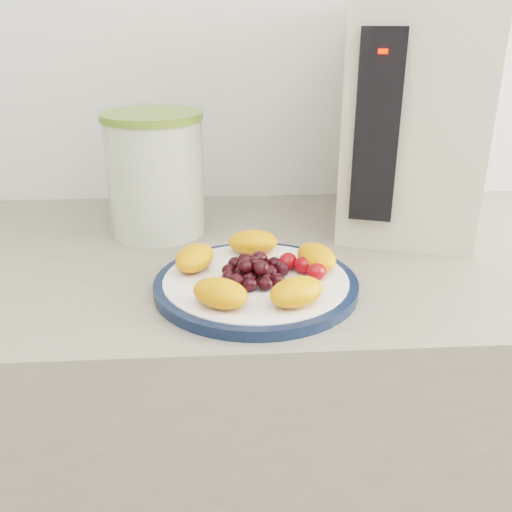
{
  "coord_description": "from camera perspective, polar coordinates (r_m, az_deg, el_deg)",
  "views": [
    {
      "loc": [
        -0.11,
        0.36,
        1.25
      ],
      "look_at": [
        -0.06,
        1.06,
        0.95
      ],
      "focal_mm": 40.0,
      "sensor_mm": 36.0,
      "label": 1
    }
  ],
  "objects": [
    {
      "name": "appliance_body",
      "position": [
        1.03,
        15.52,
        13.28
      ],
      "size": [
        0.3,
        0.35,
        0.38
      ],
      "primitive_type": "cube",
      "rotation": [
        0.0,
        0.0,
        -0.31
      ],
      "color": "beige",
      "rests_on": "counter"
    },
    {
      "name": "canister_lid",
      "position": [
        0.95,
        -10.4,
        13.61
      ],
      "size": [
        0.2,
        0.2,
        0.01
      ],
      "primitive_type": "cylinder",
      "rotation": [
        0.0,
        0.0,
        0.24
      ],
      "color": "olive",
      "rests_on": "canister"
    },
    {
      "name": "cabinet_face",
      "position": [
        1.18,
        2.76,
        -21.48
      ],
      "size": [
        3.48,
        0.58,
        0.84
      ],
      "primitive_type": "cube",
      "color": "#937155",
      "rests_on": "floor"
    },
    {
      "name": "counter",
      "position": [
        1.16,
        2.78,
        -20.42
      ],
      "size": [
        3.5,
        0.6,
        0.9
      ],
      "primitive_type": "cube",
      "color": "gray",
      "rests_on": "floor"
    },
    {
      "name": "canister",
      "position": [
        0.98,
        -9.97,
        7.72
      ],
      "size": [
        0.19,
        0.19,
        0.19
      ],
      "primitive_type": "cylinder",
      "rotation": [
        0.0,
        0.0,
        0.24
      ],
      "color": "#36590C",
      "rests_on": "counter"
    },
    {
      "name": "fruit_plate",
      "position": [
        0.77,
        0.41,
        -1.12
      ],
      "size": [
        0.24,
        0.23,
        0.04
      ],
      "color": "orange",
      "rests_on": "plate_face"
    },
    {
      "name": "appliance_panel",
      "position": [
        0.87,
        12.02,
        12.38
      ],
      "size": [
        0.07,
        0.04,
        0.28
      ],
      "primitive_type": "cube",
      "rotation": [
        0.0,
        0.0,
        -0.31
      ],
      "color": "black",
      "rests_on": "appliance_body"
    },
    {
      "name": "plate_rim",
      "position": [
        0.78,
        -0.0,
        -2.89
      ],
      "size": [
        0.28,
        0.28,
        0.01
      ],
      "primitive_type": "cylinder",
      "color": "#12203B",
      "rests_on": "counter"
    },
    {
      "name": "appliance_led",
      "position": [
        0.85,
        12.59,
        19.36
      ],
      "size": [
        0.01,
        0.01,
        0.01
      ],
      "primitive_type": "cube",
      "rotation": [
        0.0,
        0.0,
        -0.31
      ],
      "color": "#FF0C05",
      "rests_on": "appliance_panel"
    },
    {
      "name": "plate_face",
      "position": [
        0.78,
        -0.0,
        -2.82
      ],
      "size": [
        0.25,
        0.25,
        0.02
      ],
      "primitive_type": "cylinder",
      "color": "white",
      "rests_on": "counter"
    }
  ]
}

